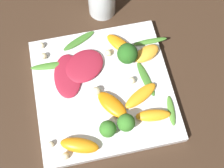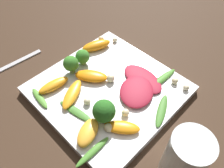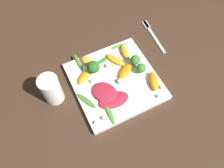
# 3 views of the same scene
# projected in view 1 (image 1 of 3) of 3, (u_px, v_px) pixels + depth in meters

# --- Properties ---
(ground_plane) EXTENTS (2.40, 2.40, 0.00)m
(ground_plane) POSITION_uv_depth(u_px,v_px,m) (103.00, 91.00, 0.66)
(ground_plane) COLOR #382619
(plate) EXTENTS (0.28, 0.28, 0.02)m
(plate) POSITION_uv_depth(u_px,v_px,m) (103.00, 89.00, 0.65)
(plate) COLOR white
(plate) RESTS_ON ground_plane
(radicchio_leaf_0) EXTENTS (0.07, 0.11, 0.01)m
(radicchio_leaf_0) POSITION_uv_depth(u_px,v_px,m) (68.00, 76.00, 0.65)
(radicchio_leaf_0) COLOR maroon
(radicchio_leaf_0) RESTS_ON plate
(radicchio_leaf_1) EXTENTS (0.11, 0.11, 0.01)m
(radicchio_leaf_1) POSITION_uv_depth(u_px,v_px,m) (84.00, 66.00, 0.65)
(radicchio_leaf_1) COLOR maroon
(radicchio_leaf_1) RESTS_ON plate
(orange_segment_0) EXTENTS (0.07, 0.03, 0.02)m
(orange_segment_0) POSITION_uv_depth(u_px,v_px,m) (153.00, 115.00, 0.61)
(orange_segment_0) COLOR orange
(orange_segment_0) RESTS_ON plate
(orange_segment_1) EXTENTS (0.07, 0.08, 0.02)m
(orange_segment_1) POSITION_uv_depth(u_px,v_px,m) (112.00, 105.00, 0.62)
(orange_segment_1) COLOR orange
(orange_segment_1) RESTS_ON plate
(orange_segment_2) EXTENTS (0.07, 0.05, 0.02)m
(orange_segment_2) POSITION_uv_depth(u_px,v_px,m) (147.00, 53.00, 0.66)
(orange_segment_2) COLOR #FCAD33
(orange_segment_2) RESTS_ON plate
(orange_segment_3) EXTENTS (0.06, 0.07, 0.01)m
(orange_segment_3) POSITION_uv_depth(u_px,v_px,m) (119.00, 44.00, 0.67)
(orange_segment_3) COLOR orange
(orange_segment_3) RESTS_ON plate
(orange_segment_4) EXTENTS (0.08, 0.05, 0.02)m
(orange_segment_4) POSITION_uv_depth(u_px,v_px,m) (79.00, 145.00, 0.58)
(orange_segment_4) COLOR orange
(orange_segment_4) RESTS_ON plate
(orange_segment_5) EXTENTS (0.08, 0.06, 0.01)m
(orange_segment_5) POSITION_uv_depth(u_px,v_px,m) (141.00, 96.00, 0.63)
(orange_segment_5) COLOR orange
(orange_segment_5) RESTS_ON plate
(broccoli_floret_0) EXTENTS (0.04, 0.04, 0.05)m
(broccoli_floret_0) POSITION_uv_depth(u_px,v_px,m) (127.00, 54.00, 0.64)
(broccoli_floret_0) COLOR #84AD5B
(broccoli_floret_0) RESTS_ON plate
(broccoli_floret_1) EXTENTS (0.03, 0.03, 0.04)m
(broccoli_floret_1) POSITION_uv_depth(u_px,v_px,m) (126.00, 123.00, 0.58)
(broccoli_floret_1) COLOR #84AD5B
(broccoli_floret_1) RESTS_ON plate
(broccoli_floret_2) EXTENTS (0.03, 0.03, 0.04)m
(broccoli_floret_2) POSITION_uv_depth(u_px,v_px,m) (108.00, 129.00, 0.58)
(broccoli_floret_2) COLOR #7A9E51
(broccoli_floret_2) RESTS_ON plate
(arugula_sprig_0) EXTENTS (0.09, 0.02, 0.01)m
(arugula_sprig_0) POSITION_uv_depth(u_px,v_px,m) (53.00, 66.00, 0.66)
(arugula_sprig_0) COLOR #47842D
(arugula_sprig_0) RESTS_ON plate
(arugula_sprig_1) EXTENTS (0.03, 0.08, 0.00)m
(arugula_sprig_1) POSITION_uv_depth(u_px,v_px,m) (145.00, 77.00, 0.65)
(arugula_sprig_1) COLOR #3D7528
(arugula_sprig_1) RESTS_ON plate
(arugula_sprig_2) EXTENTS (0.08, 0.01, 0.01)m
(arugula_sprig_2) POSITION_uv_depth(u_px,v_px,m) (150.00, 41.00, 0.68)
(arugula_sprig_2) COLOR #47842D
(arugula_sprig_2) RESTS_ON plate
(arugula_sprig_3) EXTENTS (0.02, 0.06, 0.01)m
(arugula_sprig_3) POSITION_uv_depth(u_px,v_px,m) (171.00, 111.00, 0.62)
(arugula_sprig_3) COLOR #518E33
(arugula_sprig_3) RESTS_ON plate
(arugula_sprig_4) EXTENTS (0.08, 0.05, 0.01)m
(arugula_sprig_4) POSITION_uv_depth(u_px,v_px,m) (79.00, 41.00, 0.68)
(arugula_sprig_4) COLOR #3D7528
(arugula_sprig_4) RESTS_ON plate
(macadamia_nut_0) EXTENTS (0.01, 0.01, 0.01)m
(macadamia_nut_0) POSITION_uv_depth(u_px,v_px,m) (51.00, 144.00, 0.59)
(macadamia_nut_0) COLOR beige
(macadamia_nut_0) RESTS_ON plate
(macadamia_nut_1) EXTENTS (0.01, 0.01, 0.01)m
(macadamia_nut_1) POSITION_uv_depth(u_px,v_px,m) (44.00, 56.00, 0.66)
(macadamia_nut_1) COLOR beige
(macadamia_nut_1) RESTS_ON plate
(macadamia_nut_2) EXTENTS (0.01, 0.01, 0.01)m
(macadamia_nut_2) POSITION_uv_depth(u_px,v_px,m) (41.00, 45.00, 0.67)
(macadamia_nut_2) COLOR beige
(macadamia_nut_2) RESTS_ON plate
(macadamia_nut_3) EXTENTS (0.02, 0.02, 0.02)m
(macadamia_nut_3) POSITION_uv_depth(u_px,v_px,m) (130.00, 49.00, 0.67)
(macadamia_nut_3) COLOR beige
(macadamia_nut_3) RESTS_ON plate
(macadamia_nut_4) EXTENTS (0.01, 0.01, 0.01)m
(macadamia_nut_4) POSITION_uv_depth(u_px,v_px,m) (108.00, 53.00, 0.66)
(macadamia_nut_4) COLOR beige
(macadamia_nut_4) RESTS_ON plate
(macadamia_nut_5) EXTENTS (0.01, 0.01, 0.01)m
(macadamia_nut_5) POSITION_uv_depth(u_px,v_px,m) (132.00, 81.00, 0.64)
(macadamia_nut_5) COLOR beige
(macadamia_nut_5) RESTS_ON plate
(macadamia_nut_6) EXTENTS (0.01, 0.01, 0.01)m
(macadamia_nut_6) POSITION_uv_depth(u_px,v_px,m) (66.00, 156.00, 0.58)
(macadamia_nut_6) COLOR beige
(macadamia_nut_6) RESTS_ON plate
(macadamia_nut_7) EXTENTS (0.02, 0.02, 0.02)m
(macadamia_nut_7) POSITION_uv_depth(u_px,v_px,m) (96.00, 91.00, 0.63)
(macadamia_nut_7) COLOR beige
(macadamia_nut_7) RESTS_ON plate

